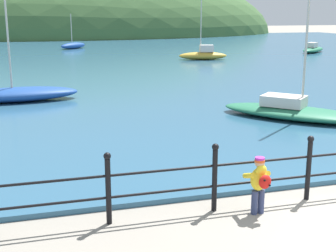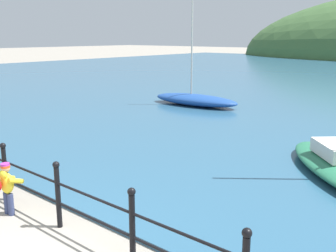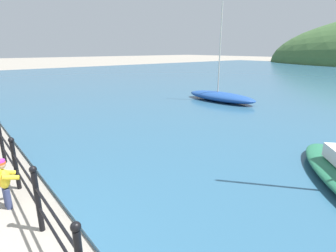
% 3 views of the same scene
% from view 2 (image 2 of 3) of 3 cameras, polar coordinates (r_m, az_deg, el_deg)
% --- Properties ---
extents(iron_railing, '(11.07, 0.12, 1.21)m').
position_cam_2_polar(iron_railing, '(7.13, -15.70, -9.29)').
color(iron_railing, black).
rests_on(iron_railing, ground).
extents(child_in_coat, '(0.40, 0.54, 1.00)m').
position_cam_2_polar(child_in_coat, '(7.93, -22.46, -7.80)').
color(child_in_coat, navy).
rests_on(child_in_coat, ground).
extents(boat_far_left, '(4.46, 1.73, 5.33)m').
position_cam_2_polar(boat_far_left, '(18.44, 3.94, 3.87)').
color(boat_far_left, '#1E4793').
rests_on(boat_far_left, water).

